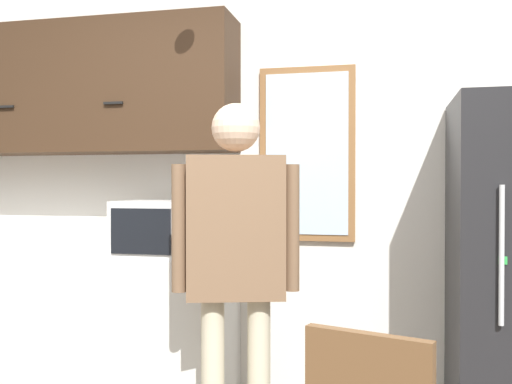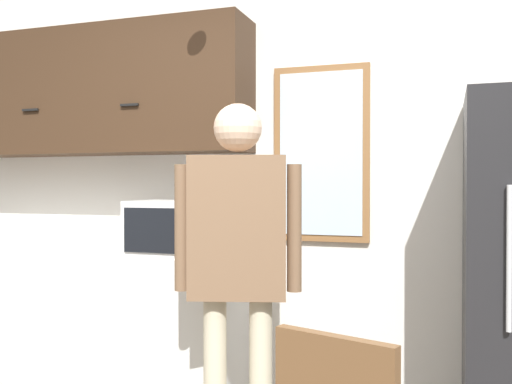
{
  "view_description": "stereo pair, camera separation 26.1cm",
  "coord_description": "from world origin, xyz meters",
  "views": [
    {
      "loc": [
        0.76,
        -1.45,
        1.36
      ],
      "look_at": [
        0.18,
        1.09,
        1.32
      ],
      "focal_mm": 40.0,
      "sensor_mm": 36.0,
      "label": 1
    },
    {
      "loc": [
        1.01,
        -1.38,
        1.36
      ],
      "look_at": [
        0.18,
        1.09,
        1.32
      ],
      "focal_mm": 40.0,
      "sensor_mm": 36.0,
      "label": 2
    }
  ],
  "objects": [
    {
      "name": "counter",
      "position": [
        -1.16,
        1.69,
        0.47
      ],
      "size": [
        2.07,
        0.6,
        0.94
      ],
      "color": "silver",
      "rests_on": "ground_plane"
    },
    {
      "name": "back_wall",
      "position": [
        0.0,
        2.02,
        1.35
      ],
      "size": [
        6.0,
        0.06,
        2.7
      ],
      "color": "white",
      "rests_on": "ground_plane"
    },
    {
      "name": "window",
      "position": [
        0.29,
        1.98,
        1.54
      ],
      "size": [
        0.58,
        0.05,
        1.05
      ],
      "color": "olive"
    },
    {
      "name": "microwave",
      "position": [
        -0.5,
        1.61,
        1.1
      ],
      "size": [
        0.5,
        0.38,
        0.32
      ],
      "color": "white",
      "rests_on": "counter"
    },
    {
      "name": "upper_cabinets",
      "position": [
        -1.16,
        1.81,
        1.95
      ],
      "size": [
        2.07,
        0.38,
        0.81
      ],
      "color": "#3D2819"
    },
    {
      "name": "person",
      "position": [
        0.06,
        1.15,
        1.07
      ],
      "size": [
        0.59,
        0.34,
        1.74
      ],
      "rotation": [
        0.0,
        0.0,
        0.28
      ],
      "color": "beige",
      "rests_on": "ground_plane"
    }
  ]
}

